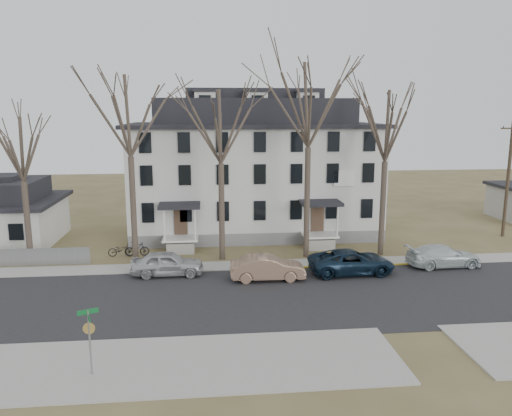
{
  "coord_description": "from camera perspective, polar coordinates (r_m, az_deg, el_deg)",
  "views": [
    {
      "loc": [
        -5.98,
        -24.13,
        10.3
      ],
      "look_at": [
        -2.69,
        9.0,
        3.78
      ],
      "focal_mm": 35.0,
      "sensor_mm": 36.0,
      "label": 1
    }
  ],
  "objects": [
    {
      "name": "car_white",
      "position": [
        35.75,
        20.62,
        -5.2
      ],
      "size": [
        5.02,
        2.23,
        1.43
      ],
      "primitive_type": "imported",
      "rotation": [
        0.0,
        0.0,
        1.62
      ],
      "color": "silver",
      "rests_on": "ground"
    },
    {
      "name": "car_navy",
      "position": [
        32.65,
        10.85,
        -6.12
      ],
      "size": [
        5.54,
        2.71,
        1.51
      ],
      "primitive_type": "imported",
      "rotation": [
        0.0,
        0.0,
        1.61
      ],
      "color": "#112234",
      "rests_on": "ground"
    },
    {
      "name": "tree_far_left",
      "position": [
        34.3,
        -14.36,
        10.81
      ],
      "size": [
        8.4,
        8.4,
        13.72
      ],
      "color": "#473B31",
      "rests_on": "ground"
    },
    {
      "name": "tree_mid_right",
      "position": [
        36.16,
        14.72,
        9.62
      ],
      "size": [
        7.8,
        7.8,
        12.74
      ],
      "color": "#473B31",
      "rests_on": "ground"
    },
    {
      "name": "boarding_house",
      "position": [
        42.56,
        -0.28,
        4.44
      ],
      "size": [
        20.8,
        12.36,
        12.05
      ],
      "color": "slate",
      "rests_on": "ground"
    },
    {
      "name": "tree_bungalow",
      "position": [
        36.06,
        -25.32,
        6.56
      ],
      "size": [
        6.6,
        6.6,
        10.78
      ],
      "color": "#473B31",
      "rests_on": "ground"
    },
    {
      "name": "yellow_curb",
      "position": [
        34.67,
        13.15,
        -6.5
      ],
      "size": [
        14.0,
        0.25,
        0.06
      ],
      "primitive_type": "cube",
      "color": "gold",
      "rests_on": "ground"
    },
    {
      "name": "ground",
      "position": [
        26.91,
        7.77,
        -11.53
      ],
      "size": [
        120.0,
        120.0,
        0.0
      ],
      "primitive_type": "plane",
      "color": "brown",
      "rests_on": "ground"
    },
    {
      "name": "car_tan",
      "position": [
        30.91,
        1.32,
        -6.91
      ],
      "size": [
        4.6,
        1.63,
        1.51
      ],
      "primitive_type": "imported",
      "rotation": [
        0.0,
        0.0,
        1.56
      ],
      "color": "#8B6A54",
      "rests_on": "ground"
    },
    {
      "name": "car_silver",
      "position": [
        32.21,
        -10.09,
        -6.3
      ],
      "size": [
        4.55,
        1.87,
        1.54
      ],
      "primitive_type": "imported",
      "rotation": [
        0.0,
        0.0,
        1.56
      ],
      "color": "silver",
      "rests_on": "ground"
    },
    {
      "name": "tree_center",
      "position": [
        34.65,
        6.08,
        12.32
      ],
      "size": [
        9.0,
        9.0,
        14.7
      ],
      "color": "#473B31",
      "rests_on": "ground"
    },
    {
      "name": "small_house",
      "position": [
        43.95,
        -26.95,
        -0.7
      ],
      "size": [
        8.7,
        8.7,
        5.0
      ],
      "color": "silver",
      "rests_on": "ground"
    },
    {
      "name": "main_road",
      "position": [
        28.72,
        6.84,
        -10.02
      ],
      "size": [
        120.0,
        10.0,
        0.04
      ],
      "primitive_type": "cube",
      "color": "#27272A",
      "rests_on": "ground"
    },
    {
      "name": "far_sidewalk",
      "position": [
        34.27,
        4.67,
        -6.45
      ],
      "size": [
        120.0,
        2.0,
        0.08
      ],
      "primitive_type": "cube",
      "color": "#A09F97",
      "rests_on": "ground"
    },
    {
      "name": "near_sidewalk_left",
      "position": [
        21.82,
        -10.79,
        -17.3
      ],
      "size": [
        20.0,
        5.0,
        0.08
      ],
      "primitive_type": "cube",
      "color": "#A09F97",
      "rests_on": "ground"
    },
    {
      "name": "utility_pole_far",
      "position": [
        45.63,
        26.86,
        3.09
      ],
      "size": [
        2.0,
        0.28,
        9.5
      ],
      "color": "#3D3023",
      "rests_on": "ground"
    },
    {
      "name": "bicycle_left",
      "position": [
        37.06,
        -15.16,
        -4.68
      ],
      "size": [
        1.89,
        0.83,
        0.96
      ],
      "primitive_type": "imported",
      "rotation": [
        0.0,
        0.0,
        1.68
      ],
      "color": "black",
      "rests_on": "ground"
    },
    {
      "name": "tree_mid_left",
      "position": [
        33.95,
        -4.09,
        9.87
      ],
      "size": [
        7.8,
        7.8,
        12.74
      ],
      "color": "#473B31",
      "rests_on": "ground"
    },
    {
      "name": "bicycle_right",
      "position": [
        36.81,
        -13.46,
        -4.63
      ],
      "size": [
        1.77,
        0.55,
        1.05
      ],
      "primitive_type": "imported",
      "rotation": [
        0.0,
        0.0,
        1.61
      ],
      "color": "black",
      "rests_on": "ground"
    },
    {
      "name": "street_sign",
      "position": [
        20.95,
        -18.52,
        -13.36
      ],
      "size": [
        0.79,
        0.79,
        2.8
      ],
      "rotation": [
        0.0,
        0.0,
        0.4
      ],
      "color": "gray",
      "rests_on": "ground"
    }
  ]
}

